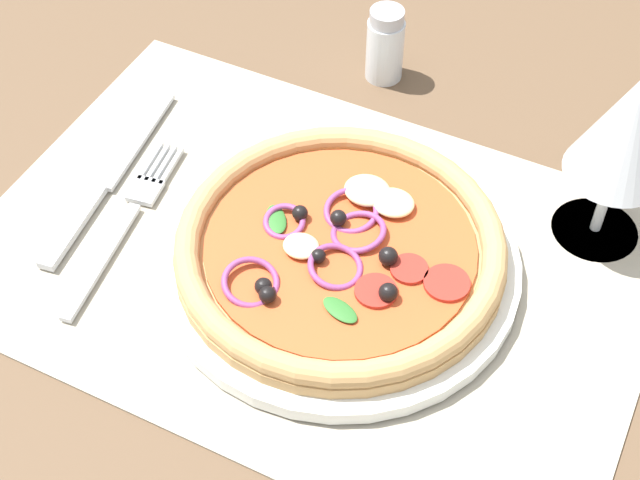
# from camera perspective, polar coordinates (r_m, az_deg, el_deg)

# --- Properties ---
(ground_plane) EXTENTS (1.90, 1.40, 0.02)m
(ground_plane) POSITION_cam_1_polar(r_m,az_deg,el_deg) (0.69, -0.50, -1.82)
(ground_plane) COLOR brown
(placemat) EXTENTS (0.48, 0.33, 0.00)m
(placemat) POSITION_cam_1_polar(r_m,az_deg,el_deg) (0.68, -0.51, -1.08)
(placemat) COLOR #A39984
(placemat) RESTS_ON ground_plane
(plate) EXTENTS (0.26, 0.26, 0.01)m
(plate) POSITION_cam_1_polar(r_m,az_deg,el_deg) (0.67, 1.15, -1.43)
(plate) COLOR silver
(plate) RESTS_ON placemat
(pizza) EXTENTS (0.23, 0.23, 0.03)m
(pizza) POSITION_cam_1_polar(r_m,az_deg,el_deg) (0.66, 1.18, -0.50)
(pizza) COLOR tan
(pizza) RESTS_ON plate
(fork) EXTENTS (0.04, 0.18, 0.00)m
(fork) POSITION_cam_1_polar(r_m,az_deg,el_deg) (0.72, -11.49, 1.43)
(fork) COLOR silver
(fork) RESTS_ON placemat
(knife) EXTENTS (0.04, 0.20, 0.01)m
(knife) POSITION_cam_1_polar(r_m,az_deg,el_deg) (0.75, -12.55, 4.09)
(knife) COLOR silver
(knife) RESTS_ON placemat
(wine_glass) EXTENTS (0.07, 0.07, 0.15)m
(wine_glass) POSITION_cam_1_polar(r_m,az_deg,el_deg) (0.66, 18.11, 6.27)
(wine_glass) COLOR silver
(wine_glass) RESTS_ON ground_plane
(pepper_shaker) EXTENTS (0.03, 0.03, 0.07)m
(pepper_shaker) POSITION_cam_1_polar(r_m,az_deg,el_deg) (0.81, 3.97, 11.69)
(pepper_shaker) COLOR silver
(pepper_shaker) RESTS_ON ground_plane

